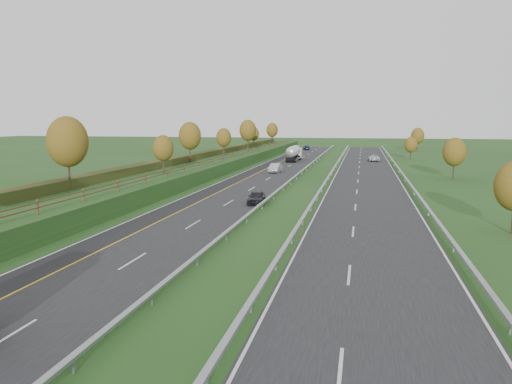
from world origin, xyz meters
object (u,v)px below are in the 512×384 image
car_silver_mid (275,168)px  car_oncoming (374,158)px  road_tanker (294,153)px  car_dark_near (256,197)px  car_small_far (307,148)px

car_silver_mid → car_oncoming: (17.81, 29.40, -0.07)m
road_tanker → car_oncoming: 18.28m
road_tanker → car_dark_near: (4.03, -60.72, -1.12)m
car_dark_near → car_silver_mid: 34.25m
car_oncoming → road_tanker: bearing=6.4°
road_tanker → car_dark_near: size_ratio=2.71×
car_silver_mid → car_small_far: size_ratio=1.07×
car_silver_mid → car_oncoming: car_silver_mid is taller
car_silver_mid → car_small_far: 71.08m
road_tanker → car_small_far: 44.43m
road_tanker → car_dark_near: bearing=-86.2°
road_tanker → car_oncoming: road_tanker is taller
road_tanker → car_small_far: road_tanker is taller
car_small_far → car_oncoming: car_oncoming is taller
road_tanker → car_small_far: bearing=92.5°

